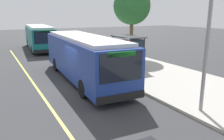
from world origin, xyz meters
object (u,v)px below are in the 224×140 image
object	(u,v)px
transit_bus_second	(39,36)
transit_bus_main	(84,56)
waiting_bench	(128,60)
route_sign_post	(127,51)
pedestrian_commuter	(119,60)

from	to	relation	value
transit_bus_second	transit_bus_main	bearing A→B (deg)	-0.78
transit_bus_second	waiting_bench	world-z (taller)	transit_bus_second
transit_bus_main	transit_bus_second	bearing A→B (deg)	179.22
waiting_bench	route_sign_post	world-z (taller)	route_sign_post
pedestrian_commuter	route_sign_post	bearing A→B (deg)	-6.87
transit_bus_main	waiting_bench	distance (m)	4.84
transit_bus_main	route_sign_post	size ratio (longest dim) A/B	3.92
waiting_bench	route_sign_post	distance (m)	3.95
waiting_bench	pedestrian_commuter	bearing A→B (deg)	-47.88
transit_bus_second	waiting_bench	size ratio (longest dim) A/B	6.87
transit_bus_second	pedestrian_commuter	size ratio (longest dim) A/B	6.50
transit_bus_main	waiting_bench	size ratio (longest dim) A/B	6.87
transit_bus_second	waiting_bench	bearing A→B (deg)	16.86
transit_bus_second	pedestrian_commuter	xyz separation A→B (m)	(15.81, 2.38, -0.50)
transit_bus_second	route_sign_post	size ratio (longest dim) A/B	3.92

